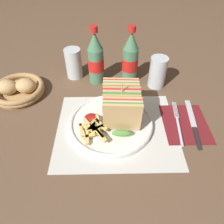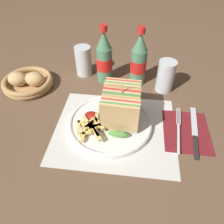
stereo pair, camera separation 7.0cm
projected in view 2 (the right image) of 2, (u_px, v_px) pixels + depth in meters
The scene contains 14 objects.
ground_plane at pixel (111, 123), 0.72m from camera, with size 4.00×4.00×0.00m, color brown.
placemat at pixel (115, 129), 0.70m from camera, with size 0.38×0.32×0.00m.
plate_main at pixel (111, 123), 0.71m from camera, with size 0.27×0.27×0.02m.
club_sandwich at pixel (121, 106), 0.67m from camera, with size 0.12×0.17×0.15m.
fries_pile at pixel (91, 126), 0.67m from camera, with size 0.10×0.11×0.02m.
ketchup_blob at pixel (91, 115), 0.71m from camera, with size 0.04×0.04×0.02m.
napkin at pixel (186, 131), 0.69m from camera, with size 0.14×0.18×0.00m.
fork at pixel (179, 133), 0.68m from camera, with size 0.03×0.20×0.01m.
knife at pixel (195, 131), 0.69m from camera, with size 0.04×0.22×0.00m.
coke_bottle_near at pixel (104, 59), 0.83m from camera, with size 0.06×0.06×0.23m.
coke_bottle_far at pixel (139, 61), 0.82m from camera, with size 0.06×0.06×0.23m.
glass_near at pixel (166, 76), 0.81m from camera, with size 0.07×0.07×0.12m.
glass_far at pixel (83, 61), 0.89m from camera, with size 0.07×0.07×0.12m.
bread_basket at pixel (28, 82), 0.85m from camera, with size 0.19×0.19×0.07m.
Camera 2 is at (0.06, -0.49, 0.52)m, focal length 35.00 mm.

